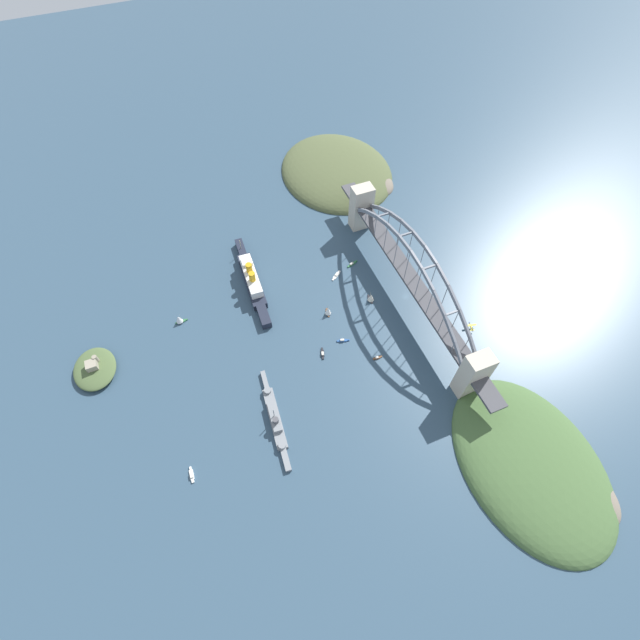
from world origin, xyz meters
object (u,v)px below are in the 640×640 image
(seaplane_taxiing_near_bridge, at_px, (471,327))
(ocean_liner, at_px, (252,279))
(harbor_arch_bridge, at_px, (410,278))
(small_boat_3, at_px, (323,354))
(small_boat_0, at_px, (371,297))
(small_boat_4, at_px, (192,475))
(small_boat_2, at_px, (328,311))
(small_boat_5, at_px, (343,340))
(small_boat_8, at_px, (179,319))
(fort_island_mid_harbor, at_px, (95,369))
(naval_cruiser, at_px, (275,418))
(small_boat_1, at_px, (377,358))
(small_boat_6, at_px, (352,264))
(small_boat_7, at_px, (336,275))

(seaplane_taxiing_near_bridge, bearing_deg, ocean_liner, 53.43)
(harbor_arch_bridge, bearing_deg, small_boat_3, 106.41)
(small_boat_0, bearing_deg, ocean_liner, 57.63)
(ocean_liner, height_order, small_boat_4, ocean_liner)
(small_boat_2, bearing_deg, small_boat_5, -178.50)
(small_boat_2, bearing_deg, small_boat_8, 71.69)
(harbor_arch_bridge, bearing_deg, small_boat_0, 76.03)
(small_boat_4, bearing_deg, seaplane_taxiing_near_bridge, -82.73)
(small_boat_2, bearing_deg, small_boat_0, -91.19)
(small_boat_4, bearing_deg, fort_island_mid_harbor, 25.39)
(harbor_arch_bridge, relative_size, naval_cruiser, 3.17)
(seaplane_taxiing_near_bridge, relative_size, small_boat_5, 0.98)
(ocean_liner, relative_size, naval_cruiser, 1.29)
(harbor_arch_bridge, distance_m, small_boat_1, 71.78)
(small_boat_8, bearing_deg, small_boat_5, -119.97)
(seaplane_taxiing_near_bridge, bearing_deg, small_boat_4, 97.27)
(ocean_liner, relative_size, small_boat_5, 9.94)
(ocean_liner, bearing_deg, naval_cruiser, 169.96)
(small_boat_1, bearing_deg, fort_island_mid_harbor, 70.74)
(small_boat_2, bearing_deg, small_boat_3, 151.05)
(small_boat_1, relative_size, small_boat_2, 0.78)
(fort_island_mid_harbor, relative_size, small_boat_1, 5.06)
(fort_island_mid_harbor, height_order, small_boat_6, fort_island_mid_harbor)
(naval_cruiser, distance_m, small_boat_7, 143.36)
(ocean_liner, relative_size, small_boat_0, 10.27)
(small_boat_5, relative_size, small_boat_6, 0.90)
(seaplane_taxiing_near_bridge, height_order, small_boat_0, small_boat_0)
(seaplane_taxiing_near_bridge, height_order, small_boat_1, seaplane_taxiing_near_bridge)
(small_boat_2, bearing_deg, seaplane_taxiing_near_bridge, -119.20)
(seaplane_taxiing_near_bridge, bearing_deg, small_boat_1, 87.62)
(small_boat_2, relative_size, small_boat_6, 0.88)
(small_boat_0, height_order, small_boat_4, small_boat_0)
(harbor_arch_bridge, bearing_deg, fort_island_mid_harbor, 84.12)
(ocean_liner, height_order, small_boat_1, ocean_liner)
(small_boat_7, bearing_deg, small_boat_4, 127.75)
(small_boat_5, bearing_deg, small_boat_1, -142.81)
(fort_island_mid_harbor, height_order, small_boat_4, fort_island_mid_harbor)
(small_boat_7, bearing_deg, small_boat_2, 147.01)
(small_boat_3, bearing_deg, small_boat_0, -60.17)
(small_boat_5, bearing_deg, fort_island_mid_harbor, 75.84)
(seaplane_taxiing_near_bridge, xyz_separation_m, small_boat_4, (-30.52, 239.35, -1.16))
(small_boat_0, bearing_deg, small_boat_2, 88.81)
(fort_island_mid_harbor, bearing_deg, small_boat_7, -85.25)
(small_boat_4, height_order, small_boat_7, small_boat_4)
(small_boat_1, bearing_deg, small_boat_6, -12.86)
(small_boat_4, relative_size, small_boat_5, 1.10)
(small_boat_4, relative_size, small_boat_6, 0.99)
(small_boat_5, distance_m, small_boat_7, 68.51)
(small_boat_1, height_order, small_boat_2, small_boat_2)
(harbor_arch_bridge, height_order, small_boat_3, harbor_arch_bridge)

